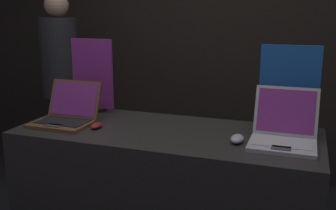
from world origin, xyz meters
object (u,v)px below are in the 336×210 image
at_px(mouse_front, 96,126).
at_px(laptop_back, 284,131).
at_px(promo_stand_front, 93,77).
at_px(laptop_front, 66,114).
at_px(person_bystander, 62,89).
at_px(promo_stand_back, 289,90).
at_px(mouse_back, 237,139).

relative_size(mouse_front, laptop_back, 0.27).
distance_m(mouse_front, promo_stand_front, 0.48).
xyz_separation_m(laptop_front, person_bystander, (-0.63, 0.86, -0.05)).
xyz_separation_m(laptop_back, promo_stand_back, (0.00, 0.26, 0.17)).
bearing_deg(mouse_back, promo_stand_front, 161.84).
bearing_deg(promo_stand_front, promo_stand_back, -0.28).
height_order(promo_stand_back, person_bystander, person_bystander).
xyz_separation_m(promo_stand_front, laptop_back, (1.26, -0.27, -0.17)).
relative_size(laptop_front, promo_stand_back, 0.71).
relative_size(laptop_front, promo_stand_front, 0.71).
bearing_deg(promo_stand_back, person_bystander, 163.92).
bearing_deg(mouse_back, mouse_front, -178.57).
xyz_separation_m(laptop_front, mouse_front, (0.22, -0.04, -0.04)).
xyz_separation_m(laptop_front, promo_stand_back, (1.26, 0.32, 0.17)).
distance_m(laptop_back, mouse_back, 0.24).
relative_size(promo_stand_front, promo_stand_back, 1.01).
bearing_deg(mouse_front, promo_stand_back, 18.85).
distance_m(mouse_back, person_bystander, 1.88).
bearing_deg(promo_stand_front, mouse_back, -18.16).
relative_size(mouse_front, person_bystander, 0.06).
bearing_deg(laptop_front, mouse_back, -0.82).
xyz_separation_m(laptop_front, promo_stand_front, (0.00, 0.32, 0.18)).
bearing_deg(laptop_back, mouse_front, -174.98).
bearing_deg(promo_stand_back, promo_stand_front, 179.72).
bearing_deg(mouse_front, person_bystander, 133.43).
bearing_deg(promo_stand_back, mouse_back, -123.88).
distance_m(promo_stand_front, laptop_back, 1.30).
height_order(mouse_front, laptop_back, laptop_back).
bearing_deg(laptop_back, promo_stand_back, 90.00).
distance_m(laptop_front, promo_stand_front, 0.37).
bearing_deg(promo_stand_front, mouse_front, -58.23).
bearing_deg(person_bystander, mouse_front, -46.57).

